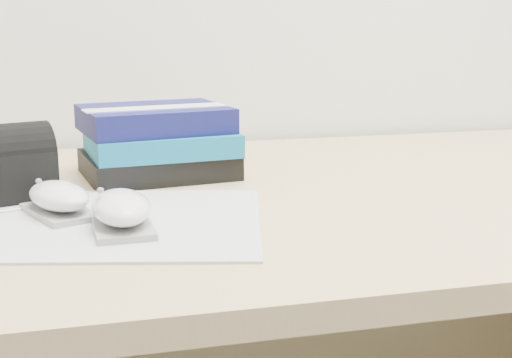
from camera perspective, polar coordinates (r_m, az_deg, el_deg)
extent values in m
cube|color=tan|center=(1.00, 0.92, -1.70)|extent=(1.60, 0.80, 0.03)
cube|color=tan|center=(1.47, -3.12, -11.91)|extent=(1.52, 0.03, 0.35)
cube|color=#92929A|center=(0.86, -12.48, -3.35)|extent=(0.44, 0.37, 0.00)
cube|color=gray|center=(0.89, -15.42, -2.55)|extent=(0.10, 0.12, 0.01)
ellipsoid|color=silver|center=(0.88, -15.49, -1.31)|extent=(0.10, 0.12, 0.03)
ellipsoid|color=gray|center=(0.88, -16.99, -0.16)|extent=(0.01, 0.01, 0.01)
cube|color=gray|center=(0.82, -10.66, -3.65)|extent=(0.07, 0.12, 0.01)
ellipsoid|color=silver|center=(0.81, -10.72, -2.22)|extent=(0.07, 0.12, 0.03)
ellipsoid|color=gray|center=(0.81, -12.34, -0.89)|extent=(0.01, 0.01, 0.01)
cube|color=black|center=(1.09, -7.85, 1.19)|extent=(0.24, 0.20, 0.04)
cube|color=#0D6895|center=(1.08, -7.61, 2.93)|extent=(0.23, 0.19, 0.03)
cube|color=#101249|center=(1.08, -8.13, 4.80)|extent=(0.23, 0.20, 0.04)
cube|color=silver|center=(1.06, -8.03, 5.66)|extent=(0.21, 0.08, 0.00)
cube|color=black|center=(0.98, -19.37, 0.18)|extent=(0.13, 0.11, 0.07)
cylinder|color=black|center=(0.98, -19.49, 1.87)|extent=(0.13, 0.11, 0.08)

